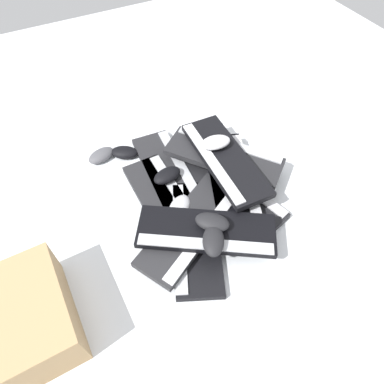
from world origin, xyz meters
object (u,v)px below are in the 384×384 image
(keyboard_7, at_px, (224,156))
(mouse_2, at_px, (216,142))
(keyboard_4, at_px, (192,226))
(cardboard_box, at_px, (30,317))
(keyboard_1, at_px, (230,191))
(keyboard_6, at_px, (231,177))
(mouse_4, at_px, (124,152))
(mouse_6, at_px, (212,222))
(keyboard_0, at_px, (195,235))
(keyboard_3, at_px, (165,202))
(keyboard_8, at_px, (224,159))
(mouse_1, at_px, (213,241))
(mouse_3, at_px, (179,207))
(keyboard_2, at_px, (168,172))
(mouse_0, at_px, (101,155))
(mouse_5, at_px, (167,175))
(keyboard_5, at_px, (206,232))

(keyboard_7, height_order, mouse_2, mouse_2)
(keyboard_4, distance_m, cardboard_box, 0.54)
(keyboard_1, height_order, keyboard_6, keyboard_6)
(mouse_4, height_order, mouse_6, mouse_6)
(mouse_2, distance_m, cardboard_box, 0.80)
(keyboard_7, height_order, mouse_4, keyboard_7)
(keyboard_0, bearing_deg, mouse_2, 139.43)
(keyboard_1, bearing_deg, cardboard_box, -77.57)
(keyboard_3, distance_m, keyboard_8, 0.27)
(keyboard_6, height_order, mouse_1, mouse_1)
(mouse_3, xyz_separation_m, mouse_4, (-0.37, -0.07, -0.03))
(keyboard_3, relative_size, keyboard_8, 0.99)
(keyboard_3, height_order, keyboard_6, keyboard_6)
(keyboard_2, bearing_deg, keyboard_3, -29.99)
(keyboard_1, xyz_separation_m, keyboard_4, (0.09, -0.21, 0.03))
(mouse_0, height_order, mouse_3, mouse_3)
(keyboard_1, xyz_separation_m, mouse_5, (-0.15, -0.19, 0.04))
(keyboard_7, bearing_deg, mouse_6, -37.55)
(keyboard_4, height_order, mouse_0, keyboard_4)
(keyboard_4, xyz_separation_m, keyboard_8, (-0.17, 0.22, 0.06))
(mouse_4, xyz_separation_m, mouse_5, (0.21, 0.09, 0.03))
(keyboard_5, relative_size, cardboard_box, 1.46)
(mouse_5, bearing_deg, keyboard_2, 52.63)
(keyboard_5, height_order, keyboard_8, keyboard_8)
(mouse_2, bearing_deg, keyboard_0, -121.65)
(keyboard_4, bearing_deg, mouse_2, 136.40)
(mouse_0, bearing_deg, keyboard_8, 124.83)
(mouse_5, height_order, mouse_6, mouse_6)
(keyboard_7, bearing_deg, mouse_4, -127.39)
(keyboard_8, bearing_deg, mouse_6, -38.51)
(keyboard_4, distance_m, mouse_5, 0.24)
(keyboard_0, xyz_separation_m, cardboard_box, (0.05, -0.53, 0.07))
(mouse_2, xyz_separation_m, mouse_5, (-0.01, -0.20, -0.09))
(mouse_6, bearing_deg, keyboard_1, 84.14)
(keyboard_7, relative_size, keyboard_8, 0.98)
(keyboard_4, bearing_deg, mouse_0, -161.10)
(keyboard_3, xyz_separation_m, keyboard_6, (0.03, 0.26, 0.03))
(keyboard_5, relative_size, keyboard_6, 0.97)
(keyboard_5, xyz_separation_m, mouse_2, (-0.28, 0.19, 0.07))
(keyboard_1, distance_m, keyboard_8, 0.12)
(mouse_2, xyz_separation_m, cardboard_box, (0.30, -0.74, -0.06))
(keyboard_0, relative_size, keyboard_2, 1.03)
(mouse_0, bearing_deg, keyboard_1, 116.96)
(keyboard_8, distance_m, mouse_6, 0.28)
(mouse_0, distance_m, mouse_5, 0.30)
(keyboard_6, xyz_separation_m, mouse_4, (-0.33, -0.30, -0.02))
(mouse_1, height_order, mouse_5, mouse_1)
(keyboard_8, distance_m, mouse_4, 0.42)
(keyboard_2, xyz_separation_m, cardboard_box, (0.35, -0.57, 0.07))
(keyboard_4, distance_m, mouse_3, 0.08)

